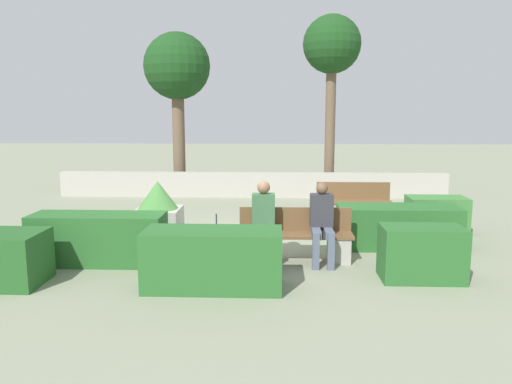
{
  "coord_description": "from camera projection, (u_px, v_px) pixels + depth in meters",
  "views": [
    {
      "loc": [
        0.71,
        -9.35,
        2.49
      ],
      "look_at": [
        0.31,
        0.5,
        0.9
      ],
      "focal_mm": 35.0,
      "sensor_mm": 36.0,
      "label": 1
    }
  ],
  "objects": [
    {
      "name": "ground_plane",
      "position": [
        239.0,
        242.0,
        9.65
      ],
      "size": [
        60.0,
        60.0,
        0.0
      ],
      "primitive_type": "plane",
      "color": "gray"
    },
    {
      "name": "hedge_block_near_right",
      "position": [
        213.0,
        259.0,
        7.06
      ],
      "size": [
        1.95,
        0.78,
        0.85
      ],
      "color": "#286028",
      "rests_on": "ground_plane"
    },
    {
      "name": "bench_front",
      "position": [
        295.0,
        241.0,
        8.39
      ],
      "size": [
        1.91,
        0.48,
        0.88
      ],
      "color": "brown",
      "rests_on": "ground_plane"
    },
    {
      "name": "person_seated_woman",
      "position": [
        322.0,
        220.0,
        8.17
      ],
      "size": [
        0.38,
        0.64,
        1.34
      ],
      "color": "#515B70",
      "rests_on": "ground_plane"
    },
    {
      "name": "hedge_block_far_right",
      "position": [
        436.0,
        215.0,
        10.33
      ],
      "size": [
        1.18,
        0.69,
        0.75
      ],
      "color": "#3D7A38",
      "rests_on": "ground_plane"
    },
    {
      "name": "suitcase",
      "position": [
        217.0,
        243.0,
        8.43
      ],
      "size": [
        0.4,
        0.23,
        0.8
      ],
      "color": "black",
      "rests_on": "ground_plane"
    },
    {
      "name": "hedge_block_mid_right",
      "position": [
        398.0,
        227.0,
        9.23
      ],
      "size": [
        2.2,
        0.83,
        0.77
      ],
      "color": "#286028",
      "rests_on": "ground_plane"
    },
    {
      "name": "bench_left_side",
      "position": [
        354.0,
        207.0,
        11.44
      ],
      "size": [
        1.69,
        0.49,
        0.88
      ],
      "rotation": [
        0.0,
        0.0,
        0.07
      ],
      "color": "brown",
      "rests_on": "ground_plane"
    },
    {
      "name": "tree_leftmost",
      "position": [
        177.0,
        70.0,
        15.11
      ],
      "size": [
        2.02,
        2.02,
        4.87
      ],
      "color": "brown",
      "rests_on": "ground_plane"
    },
    {
      "name": "person_seated_man",
      "position": [
        263.0,
        218.0,
        8.21
      ],
      "size": [
        0.38,
        0.64,
        1.36
      ],
      "color": "slate",
      "rests_on": "ground_plane"
    },
    {
      "name": "hedge_block_near_left",
      "position": [
        422.0,
        253.0,
        7.43
      ],
      "size": [
        1.2,
        0.66,
        0.81
      ],
      "color": "#286028",
      "rests_on": "ground_plane"
    },
    {
      "name": "tree_center_left",
      "position": [
        332.0,
        50.0,
        14.77
      ],
      "size": [
        1.72,
        1.72,
        5.33
      ],
      "color": "brown",
      "rests_on": "ground_plane"
    },
    {
      "name": "planter_corner_left",
      "position": [
        158.0,
        214.0,
        9.44
      ],
      "size": [
        0.83,
        0.83,
        1.21
      ],
      "color": "#ADA89E",
      "rests_on": "ground_plane"
    },
    {
      "name": "perimeter_wall",
      "position": [
        252.0,
        185.0,
        14.69
      ],
      "size": [
        11.36,
        0.3,
        0.72
      ],
      "color": "#ADA89E",
      "rests_on": "ground_plane"
    },
    {
      "name": "hedge_block_far_left",
      "position": [
        98.0,
        239.0,
        8.23
      ],
      "size": [
        2.18,
        0.69,
        0.83
      ],
      "color": "#286028",
      "rests_on": "ground_plane"
    }
  ]
}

